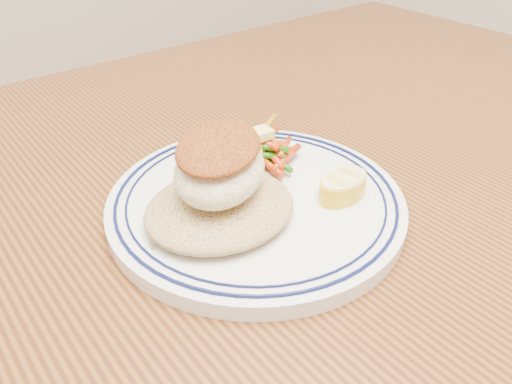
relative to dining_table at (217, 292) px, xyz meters
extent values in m
cube|color=#48240E|center=(0.00, 0.00, 0.08)|extent=(1.50, 0.90, 0.04)
cylinder|color=#48240E|center=(0.68, 0.38, -0.30)|extent=(0.07, 0.07, 0.71)
cylinder|color=white|center=(0.04, -0.02, 0.10)|extent=(0.27, 0.27, 0.01)
torus|color=#0A113F|center=(0.04, -0.02, 0.11)|extent=(0.26, 0.26, 0.00)
torus|color=#0A113F|center=(0.04, -0.02, 0.11)|extent=(0.24, 0.24, 0.00)
ellipsoid|color=#A88654|center=(-0.01, -0.02, 0.12)|extent=(0.13, 0.12, 0.03)
ellipsoid|color=#F2E9C8|center=(0.00, -0.01, 0.15)|extent=(0.13, 0.13, 0.05)
ellipsoid|color=#914517|center=(0.00, -0.01, 0.17)|extent=(0.12, 0.12, 0.02)
cylinder|color=#B83009|center=(0.08, 0.03, 0.12)|extent=(0.03, 0.05, 0.01)
cylinder|color=#B83009|center=(0.05, 0.06, 0.12)|extent=(0.04, 0.05, 0.01)
cylinder|color=#B57E13|center=(0.09, 0.04, 0.12)|extent=(0.06, 0.01, 0.01)
cylinder|color=#B83009|center=(0.06, 0.02, 0.12)|extent=(0.04, 0.04, 0.01)
cylinder|color=#1B5A0B|center=(0.08, 0.01, 0.12)|extent=(0.01, 0.05, 0.01)
cylinder|color=#B83009|center=(0.07, 0.01, 0.12)|extent=(0.01, 0.05, 0.01)
cylinder|color=#B57E13|center=(0.09, 0.06, 0.12)|extent=(0.04, 0.03, 0.01)
cylinder|color=#B83009|center=(0.09, 0.01, 0.12)|extent=(0.05, 0.03, 0.01)
cylinder|color=#B83009|center=(0.09, 0.04, 0.12)|extent=(0.05, 0.05, 0.01)
cylinder|color=#B83009|center=(0.09, 0.02, 0.12)|extent=(0.02, 0.05, 0.01)
cylinder|color=#B83009|center=(0.08, 0.02, 0.12)|extent=(0.06, 0.03, 0.01)
cylinder|color=#B83009|center=(0.10, 0.05, 0.12)|extent=(0.05, 0.01, 0.01)
cylinder|color=#1B5A0B|center=(0.05, 0.02, 0.12)|extent=(0.03, 0.05, 0.01)
cylinder|color=#1B5A0B|center=(0.07, 0.03, 0.12)|extent=(0.04, 0.05, 0.01)
cylinder|color=#B83009|center=(0.10, 0.02, 0.13)|extent=(0.04, 0.03, 0.01)
cylinder|color=#B57E13|center=(0.05, 0.03, 0.13)|extent=(0.05, 0.02, 0.01)
cylinder|color=#B57E13|center=(0.08, 0.04, 0.13)|extent=(0.03, 0.06, 0.01)
cylinder|color=#1B5A0B|center=(0.05, 0.03, 0.13)|extent=(0.03, 0.04, 0.01)
cylinder|color=#1B5A0B|center=(0.05, 0.05, 0.13)|extent=(0.06, 0.03, 0.01)
cylinder|color=#B83009|center=(0.10, 0.04, 0.13)|extent=(0.03, 0.05, 0.01)
cylinder|color=#1B5A0B|center=(0.08, 0.03, 0.13)|extent=(0.05, 0.05, 0.01)
cylinder|color=#B57E13|center=(0.08, 0.03, 0.13)|extent=(0.04, 0.05, 0.01)
cylinder|color=#1B5A0B|center=(0.06, 0.02, 0.13)|extent=(0.03, 0.04, 0.01)
cylinder|color=#B83009|center=(0.06, 0.04, 0.13)|extent=(0.04, 0.04, 0.01)
cylinder|color=#B83009|center=(0.07, 0.04, 0.13)|extent=(0.03, 0.06, 0.01)
cylinder|color=#B83009|center=(0.08, 0.04, 0.13)|extent=(0.01, 0.06, 0.01)
cylinder|color=#1B5A0B|center=(0.08, 0.03, 0.13)|extent=(0.05, 0.05, 0.01)
cylinder|color=#B57E13|center=(0.10, 0.05, 0.13)|extent=(0.05, 0.03, 0.01)
cylinder|color=#B57E13|center=(0.08, 0.03, 0.13)|extent=(0.05, 0.04, 0.01)
cube|color=#F7E779|center=(0.08, 0.03, 0.14)|extent=(0.03, 0.02, 0.01)
torus|color=white|center=(0.10, -0.07, 0.13)|extent=(0.05, 0.05, 0.00)
camera|label=1|loc=(-0.20, -0.31, 0.37)|focal=35.00mm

